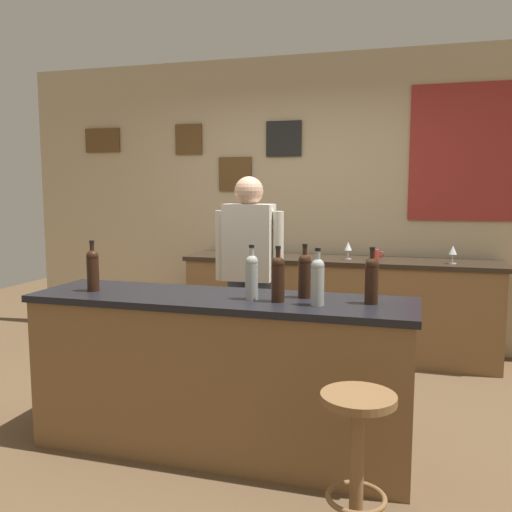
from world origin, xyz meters
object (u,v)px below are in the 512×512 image
(wine_bottle_d, at_px, (305,274))
(wine_bottle_a, at_px, (93,269))
(wine_bottle_f, at_px, (372,279))
(bartender, at_px, (249,270))
(coffee_mug, at_px, (375,255))
(wine_glass_b, at_px, (453,251))
(wine_glass_a, at_px, (348,247))
(wine_bottle_c, at_px, (278,277))
(bar_stool, at_px, (357,444))
(wine_bottle_b, at_px, (252,275))
(wine_bottle_e, at_px, (317,280))

(wine_bottle_d, bearing_deg, wine_bottle_a, -172.83)
(wine_bottle_a, bearing_deg, wine_bottle_f, 3.44)
(bartender, distance_m, coffee_mug, 1.37)
(wine_bottle_a, relative_size, wine_glass_b, 1.97)
(wine_glass_a, bearing_deg, wine_bottle_f, -79.65)
(wine_glass_a, relative_size, wine_glass_b, 1.00)
(wine_bottle_a, distance_m, wine_glass_b, 2.96)
(bartender, bearing_deg, wine_bottle_c, -64.55)
(bar_stool, bearing_deg, coffee_mug, 92.91)
(wine_glass_b, distance_m, coffee_mug, 0.65)
(wine_bottle_d, height_order, wine_bottle_f, same)
(wine_bottle_c, xyz_separation_m, wine_glass_a, (0.13, 2.07, -0.05))
(wine_bottle_c, xyz_separation_m, wine_bottle_d, (0.12, 0.15, 0.00))
(bartender, relative_size, coffee_mug, 12.96)
(wine_bottle_b, distance_m, wine_glass_a, 2.07)
(wine_bottle_d, xyz_separation_m, coffee_mug, (0.25, 1.91, -0.11))
(wine_bottle_e, relative_size, wine_bottle_f, 1.00)
(bartender, xyz_separation_m, wine_bottle_f, (0.96, -0.88, 0.12))
(wine_bottle_b, xyz_separation_m, wine_bottle_f, (0.65, 0.07, 0.00))
(wine_bottle_a, relative_size, wine_bottle_c, 1.00)
(bartender, height_order, wine_glass_b, bartender)
(wine_bottle_e, bearing_deg, coffee_mug, 86.03)
(wine_bottle_a, bearing_deg, bartender, 55.33)
(wine_bottle_e, bearing_deg, wine_bottle_d, 120.02)
(wine_bottle_f, distance_m, coffee_mug, 1.98)
(bar_stool, bearing_deg, wine_bottle_e, 115.67)
(bar_stool, height_order, wine_bottle_f, wine_bottle_f)
(wine_bottle_d, relative_size, wine_bottle_e, 1.00)
(wine_bottle_a, distance_m, wine_bottle_f, 1.64)
(bar_stool, relative_size, wine_bottle_f, 2.22)
(bar_stool, distance_m, wine_bottle_d, 1.05)
(bartender, distance_m, wine_bottle_b, 1.01)
(wine_bottle_e, xyz_separation_m, coffee_mug, (0.15, 2.10, -0.11))
(wine_bottle_a, distance_m, wine_bottle_e, 1.36)
(wine_bottle_a, distance_m, wine_glass_a, 2.44)
(bartender, xyz_separation_m, wine_bottle_b, (0.31, -0.95, 0.12))
(wine_bottle_d, bearing_deg, bartender, 125.17)
(wine_bottle_c, height_order, wine_glass_b, wine_bottle_c)
(wine_bottle_f, bearing_deg, wine_glass_a, 100.35)
(wine_bottle_a, xyz_separation_m, coffee_mug, (1.51, 2.07, -0.11))
(wine_bottle_f, bearing_deg, coffee_mug, 93.62)
(wine_bottle_b, bearing_deg, wine_glass_b, 59.61)
(wine_bottle_a, xyz_separation_m, wine_bottle_c, (1.14, 0.01, 0.00))
(wine_bottle_f, bearing_deg, wine_glass_b, 74.84)
(wine_bottle_e, xyz_separation_m, wine_glass_a, (-0.09, 2.10, -0.05))
(bartender, height_order, wine_glass_a, bartender)
(wine_bottle_f, relative_size, coffee_mug, 2.45)
(wine_bottle_d, xyz_separation_m, wine_bottle_e, (0.11, -0.18, 0.00))
(wine_bottle_e, relative_size, wine_glass_a, 1.97)
(wine_glass_a, bearing_deg, wine_bottle_e, -87.51)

